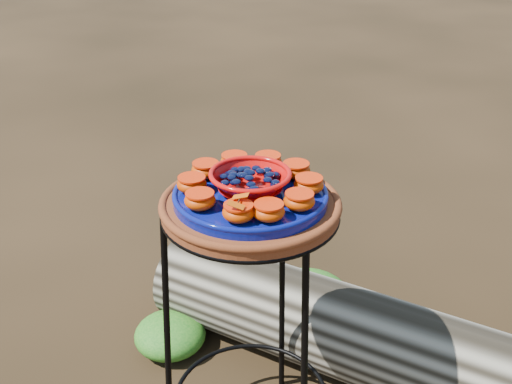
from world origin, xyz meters
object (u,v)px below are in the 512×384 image
at_px(cobalt_plate, 250,197).
at_px(driftwood_log, 388,347).
at_px(red_bowl, 250,182).
at_px(plant_stand, 251,336).
at_px(terracotta_saucer, 250,208).

xyz_separation_m(cobalt_plate, driftwood_log, (0.28, 0.35, -0.60)).
bearing_deg(red_bowl, driftwood_log, 51.12).
relative_size(plant_stand, driftwood_log, 0.46).
height_order(terracotta_saucer, red_bowl, red_bowl).
height_order(terracotta_saucer, driftwood_log, terracotta_saucer).
height_order(plant_stand, red_bowl, red_bowl).
bearing_deg(plant_stand, terracotta_saucer, 0.00).
distance_m(plant_stand, terracotta_saucer, 0.37).
bearing_deg(terracotta_saucer, driftwood_log, 51.12).
distance_m(terracotta_saucer, driftwood_log, 0.73).
bearing_deg(plant_stand, cobalt_plate, 0.00).
bearing_deg(driftwood_log, terracotta_saucer, -128.88).
bearing_deg(driftwood_log, cobalt_plate, -128.88).
bearing_deg(driftwood_log, red_bowl, -128.88).
distance_m(plant_stand, red_bowl, 0.43).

